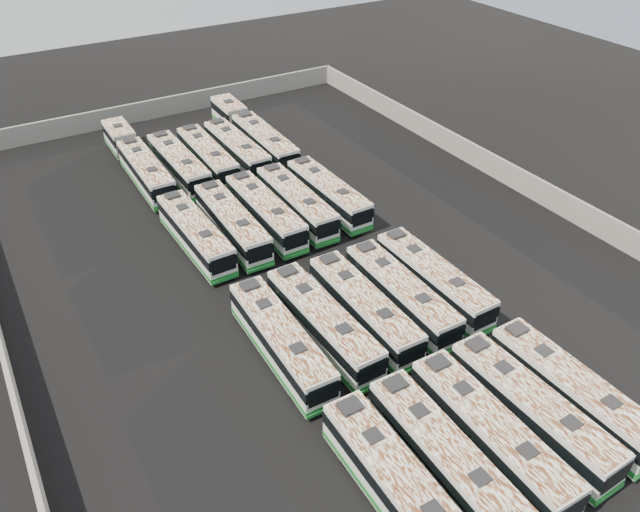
{
  "coord_description": "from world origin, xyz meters",
  "views": [
    {
      "loc": [
        -19.86,
        -32.41,
        28.41
      ],
      "look_at": [
        -0.23,
        0.44,
        1.6
      ],
      "focal_mm": 35.0,
      "sensor_mm": 36.0,
      "label": 1
    }
  ],
  "objects_px": {
    "bus_front_right": "(531,410)",
    "bus_back_left": "(179,165)",
    "bus_midfront_far_right": "(433,280)",
    "bus_midback_right": "(296,203)",
    "bus_midback_far_right": "(328,194)",
    "bus_front_far_left": "(399,488)",
    "bus_back_right": "(237,150)",
    "bus_midback_far_left": "(195,234)",
    "bus_back_far_right": "(252,133)",
    "bus_front_center": "(490,435)",
    "bus_front_far_right": "(571,391)",
    "bus_midback_left": "(232,223)",
    "bus_back_far_left": "(137,160)",
    "bus_midfront_center": "(364,309)",
    "bus_back_center": "(208,157)",
    "bus_front_left": "(445,459)",
    "bus_midfront_far_left": "(281,341)",
    "bus_midfront_left": "(323,323)",
    "bus_midback_center": "(265,212)",
    "bus_midfront_right": "(401,294)"
  },
  "relations": [
    {
      "from": "bus_midback_left",
      "to": "bus_back_far_left",
      "type": "bearing_deg",
      "value": 102.76
    },
    {
      "from": "bus_back_far_left",
      "to": "bus_midback_right",
      "type": "bearing_deg",
      "value": -57.91
    },
    {
      "from": "bus_midfront_far_left",
      "to": "bus_midfront_left",
      "type": "relative_size",
      "value": 1.0
    },
    {
      "from": "bus_front_center",
      "to": "bus_front_far_right",
      "type": "xyz_separation_m",
      "value": [
        6.18,
        -0.08,
        -0.03
      ]
    },
    {
      "from": "bus_midfront_left",
      "to": "bus_back_far_left",
      "type": "height_order",
      "value": "bus_midfront_left"
    },
    {
      "from": "bus_back_right",
      "to": "bus_midfront_center",
      "type": "bearing_deg",
      "value": -96.75
    },
    {
      "from": "bus_back_right",
      "to": "bus_midback_center",
      "type": "bearing_deg",
      "value": -104.25
    },
    {
      "from": "bus_front_left",
      "to": "bus_midfront_left",
      "type": "relative_size",
      "value": 0.99
    },
    {
      "from": "bus_front_far_right",
      "to": "bus_midback_far_right",
      "type": "relative_size",
      "value": 1.01
    },
    {
      "from": "bus_midback_left",
      "to": "bus_midback_right",
      "type": "bearing_deg",
      "value": 3.41
    },
    {
      "from": "bus_midfront_center",
      "to": "bus_midback_far_right",
      "type": "distance_m",
      "value": 15.91
    },
    {
      "from": "bus_midback_right",
      "to": "bus_front_center",
      "type": "bearing_deg",
      "value": -95.61
    },
    {
      "from": "bus_front_far_left",
      "to": "bus_back_right",
      "type": "xyz_separation_m",
      "value": [
        9.19,
        39.03,
        -0.02
      ]
    },
    {
      "from": "bus_front_far_right",
      "to": "bus_midback_center",
      "type": "xyz_separation_m",
      "value": [
        -6.1,
        26.78,
        0.02
      ]
    },
    {
      "from": "bus_front_right",
      "to": "bus_back_left",
      "type": "bearing_deg",
      "value": 97.69
    },
    {
      "from": "bus_midback_center",
      "to": "bus_back_right",
      "type": "bearing_deg",
      "value": 76.5
    },
    {
      "from": "bus_midfront_center",
      "to": "bus_back_left",
      "type": "relative_size",
      "value": 0.98
    },
    {
      "from": "bus_midback_center",
      "to": "bus_midfront_center",
      "type": "bearing_deg",
      "value": -89.53
    },
    {
      "from": "bus_midfront_center",
      "to": "bus_midback_far_right",
      "type": "relative_size",
      "value": 1.01
    },
    {
      "from": "bus_midback_right",
      "to": "bus_midback_far_right",
      "type": "height_order",
      "value": "bus_midback_right"
    },
    {
      "from": "bus_midfront_far_right",
      "to": "bus_midback_right",
      "type": "height_order",
      "value": "bus_midback_right"
    },
    {
      "from": "bus_midback_far_right",
      "to": "bus_front_left",
      "type": "bearing_deg",
      "value": -110.05
    },
    {
      "from": "bus_midback_far_right",
      "to": "bus_back_left",
      "type": "xyz_separation_m",
      "value": [
        -9.3,
        11.95,
        0.05
      ]
    },
    {
      "from": "bus_midback_far_right",
      "to": "bus_midfront_left",
      "type": "bearing_deg",
      "value": -123.38
    },
    {
      "from": "bus_midback_far_left",
      "to": "bus_midback_center",
      "type": "relative_size",
      "value": 0.99
    },
    {
      "from": "bus_midback_far_left",
      "to": "bus_back_far_right",
      "type": "distance_m",
      "value": 19.65
    },
    {
      "from": "bus_midback_center",
      "to": "bus_midfront_far_left",
      "type": "bearing_deg",
      "value": -112.83
    },
    {
      "from": "bus_midfront_far_right",
      "to": "bus_front_right",
      "type": "bearing_deg",
      "value": -104.09
    },
    {
      "from": "bus_back_left",
      "to": "bus_midback_far_right",
      "type": "bearing_deg",
      "value": -52.53
    },
    {
      "from": "bus_front_far_left",
      "to": "bus_back_right",
      "type": "height_order",
      "value": "bus_front_far_left"
    },
    {
      "from": "bus_midfront_center",
      "to": "bus_back_far_left",
      "type": "height_order",
      "value": "bus_back_far_left"
    },
    {
      "from": "bus_front_center",
      "to": "bus_front_right",
      "type": "height_order",
      "value": "bus_front_center"
    },
    {
      "from": "bus_front_left",
      "to": "bus_midfront_right",
      "type": "xyz_separation_m",
      "value": [
        6.23,
        12.04,
        -0.02
      ]
    },
    {
      "from": "bus_front_far_left",
      "to": "bus_midfront_center",
      "type": "bearing_deg",
      "value": 63.86
    },
    {
      "from": "bus_back_far_left",
      "to": "bus_back_left",
      "type": "relative_size",
      "value": 1.53
    },
    {
      "from": "bus_back_center",
      "to": "bus_midfront_right",
      "type": "bearing_deg",
      "value": -82.32
    },
    {
      "from": "bus_midfront_left",
      "to": "bus_midfront_far_right",
      "type": "height_order",
      "value": "bus_midfront_left"
    },
    {
      "from": "bus_midback_left",
      "to": "bus_back_center",
      "type": "height_order",
      "value": "bus_midback_left"
    },
    {
      "from": "bus_midfront_right",
      "to": "bus_back_far_left",
      "type": "relative_size",
      "value": 0.64
    },
    {
      "from": "bus_midfront_far_left",
      "to": "bus_midfront_far_right",
      "type": "bearing_deg",
      "value": 1.74
    },
    {
      "from": "bus_front_right",
      "to": "bus_back_right",
      "type": "relative_size",
      "value": 1.0
    },
    {
      "from": "bus_midback_left",
      "to": "bus_back_far_left",
      "type": "distance_m",
      "value": 15.59
    },
    {
      "from": "bus_back_far_left",
      "to": "bus_back_right",
      "type": "height_order",
      "value": "bus_back_right"
    },
    {
      "from": "bus_front_far_left",
      "to": "bus_midback_far_right",
      "type": "distance_m",
      "value": 29.63
    },
    {
      "from": "bus_front_right",
      "to": "bus_midfront_far_left",
      "type": "bearing_deg",
      "value": 126.19
    },
    {
      "from": "bus_midback_left",
      "to": "bus_back_far_left",
      "type": "relative_size",
      "value": 0.65
    },
    {
      "from": "bus_back_far_right",
      "to": "bus_back_center",
      "type": "bearing_deg",
      "value": -154.05
    },
    {
      "from": "bus_back_right",
      "to": "bus_front_far_right",
      "type": "bearing_deg",
      "value": -85.86
    },
    {
      "from": "bus_midback_center",
      "to": "bus_front_right",
      "type": "bearing_deg",
      "value": -83.03
    },
    {
      "from": "bus_midfront_left",
      "to": "bus_midfront_center",
      "type": "xyz_separation_m",
      "value": [
        3.12,
        -0.11,
        -0.02
      ]
    }
  ]
}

